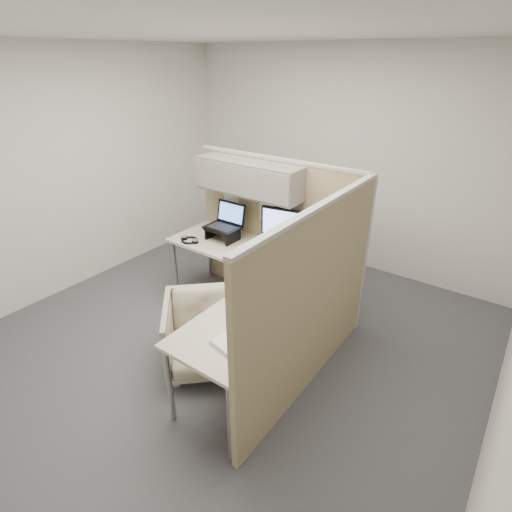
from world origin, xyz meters
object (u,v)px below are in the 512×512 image
Objects in this scene: keyboard at (267,266)px; monitor_left at (282,226)px; desk at (250,277)px; office_chair at (206,331)px.

monitor_left is at bearing 99.00° from keyboard.
desk reaches higher than office_chair.
desk is 0.65m from monitor_left.
monitor_left is at bearing 92.34° from desk.
office_chair is 1.60× the size of keyboard.
desk is at bearing -109.39° from keyboard.
keyboard reaches higher than office_chair.
monitor_left is 0.46m from keyboard.
monitor_left reaches higher than desk.
desk is at bearing 37.45° from office_chair.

